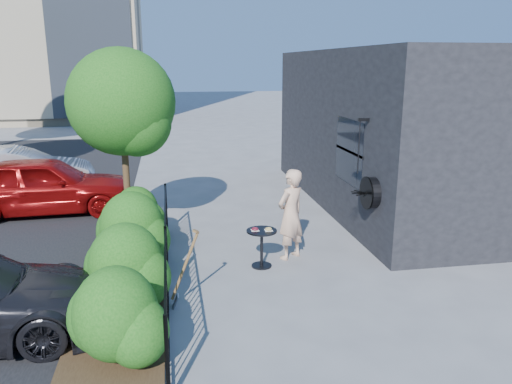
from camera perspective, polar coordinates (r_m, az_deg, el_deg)
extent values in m
plane|color=gray|center=(8.78, -0.03, -10.19)|extent=(120.00, 120.00, 0.00)
cube|color=black|center=(14.24, 19.11, 6.99)|extent=(6.00, 9.00, 4.00)
cube|color=black|center=(11.13, 10.64, 4.59)|extent=(0.04, 1.60, 1.40)
cube|color=black|center=(11.13, 10.67, 4.59)|extent=(0.05, 1.70, 0.06)
cylinder|color=black|center=(9.85, 13.04, -0.09)|extent=(0.18, 0.60, 0.60)
cylinder|color=black|center=(9.81, 12.50, -0.11)|extent=(0.03, 0.64, 0.64)
cube|color=black|center=(10.06, 12.26, 8.09)|extent=(0.25, 0.06, 0.06)
cylinder|color=black|center=(10.10, 11.67, 4.99)|extent=(0.02, 0.02, 1.05)
cylinder|color=black|center=(5.77, -10.10, -18.43)|extent=(0.05, 0.05, 1.10)
cylinder|color=black|center=(8.45, -10.19, -7.38)|extent=(0.05, 0.05, 1.10)
cylinder|color=black|center=(11.29, -10.23, -1.75)|extent=(0.05, 0.05, 1.10)
cube|color=black|center=(8.28, -10.34, -4.10)|extent=(0.03, 6.00, 0.03)
cube|color=black|center=(8.63, -10.05, -10.15)|extent=(0.03, 6.00, 0.03)
cylinder|color=black|center=(5.86, -10.10, -17.91)|extent=(0.02, 0.02, 1.04)
cylinder|color=black|center=(6.03, -10.11, -16.89)|extent=(0.02, 0.02, 1.04)
cylinder|color=black|center=(6.20, -10.12, -15.94)|extent=(0.02, 0.02, 1.04)
cylinder|color=black|center=(6.37, -10.13, -15.03)|extent=(0.02, 0.02, 1.04)
cylinder|color=black|center=(6.55, -10.13, -14.17)|extent=(0.02, 0.02, 1.04)
cylinder|color=black|center=(6.72, -10.14, -13.36)|extent=(0.02, 0.02, 1.04)
cylinder|color=black|center=(6.90, -10.15, -12.59)|extent=(0.02, 0.02, 1.04)
cylinder|color=black|center=(7.08, -10.15, -11.86)|extent=(0.02, 0.02, 1.04)
cylinder|color=black|center=(7.26, -10.16, -11.17)|extent=(0.02, 0.02, 1.04)
cylinder|color=black|center=(7.44, -10.16, -10.50)|extent=(0.02, 0.02, 1.04)
cylinder|color=black|center=(7.62, -10.17, -9.87)|extent=(0.02, 0.02, 1.04)
cylinder|color=black|center=(7.81, -10.17, -9.27)|extent=(0.02, 0.02, 1.04)
cylinder|color=black|center=(7.99, -10.18, -8.70)|extent=(0.02, 0.02, 1.04)
cylinder|color=black|center=(8.17, -10.18, -8.15)|extent=(0.02, 0.02, 1.04)
cylinder|color=black|center=(8.36, -10.18, -7.63)|extent=(0.02, 0.02, 1.04)
cylinder|color=black|center=(8.54, -10.19, -7.13)|extent=(0.02, 0.02, 1.04)
cylinder|color=black|center=(8.73, -10.19, -6.65)|extent=(0.02, 0.02, 1.04)
cylinder|color=black|center=(8.92, -10.20, -6.19)|extent=(0.02, 0.02, 1.04)
cylinder|color=black|center=(9.11, -10.20, -5.75)|extent=(0.02, 0.02, 1.04)
cylinder|color=black|center=(9.29, -10.20, -5.33)|extent=(0.02, 0.02, 1.04)
cylinder|color=black|center=(9.48, -10.20, -4.92)|extent=(0.02, 0.02, 1.04)
cylinder|color=black|center=(9.67, -10.21, -4.54)|extent=(0.02, 0.02, 1.04)
cylinder|color=black|center=(9.86, -10.21, -4.16)|extent=(0.02, 0.02, 1.04)
cylinder|color=black|center=(10.05, -10.21, -3.80)|extent=(0.02, 0.02, 1.04)
cylinder|color=black|center=(10.24, -10.22, -3.45)|extent=(0.02, 0.02, 1.04)
cylinder|color=black|center=(10.43, -10.22, -3.12)|extent=(0.02, 0.02, 1.04)
cylinder|color=black|center=(10.62, -10.22, -2.80)|extent=(0.02, 0.02, 1.04)
cylinder|color=black|center=(10.81, -10.22, -2.49)|extent=(0.02, 0.02, 1.04)
cylinder|color=black|center=(11.01, -10.23, -2.19)|extent=(0.02, 0.02, 1.04)
cylinder|color=black|center=(11.20, -10.23, -1.90)|extent=(0.02, 0.02, 1.04)
cube|color=#382616|center=(8.69, -14.73, -10.67)|extent=(1.30, 6.00, 0.08)
ellipsoid|color=#185312|center=(6.43, -15.70, -13.58)|extent=(1.10, 1.10, 1.24)
ellipsoid|color=#185312|center=(7.87, -14.63, -8.14)|extent=(1.10, 1.10, 1.24)
ellipsoid|color=#185312|center=(9.27, -13.96, -4.60)|extent=(1.10, 1.10, 1.24)
ellipsoid|color=#185312|center=(10.60, -13.50, -2.16)|extent=(1.10, 1.10, 1.24)
cylinder|color=#3F2B19|center=(10.98, -14.55, 1.04)|extent=(0.14, 0.14, 2.40)
sphere|color=#185312|center=(10.73, -15.11, 9.59)|extent=(2.20, 2.20, 2.20)
sphere|color=#185312|center=(10.54, -13.45, 7.81)|extent=(1.43, 1.43, 1.43)
cylinder|color=black|center=(9.14, 0.65, -4.47)|extent=(0.56, 0.56, 0.03)
cylinder|color=black|center=(9.26, 0.65, -6.51)|extent=(0.06, 0.06, 0.68)
cylinder|color=black|center=(9.38, 0.64, -8.41)|extent=(0.38, 0.38, 0.03)
cube|color=white|center=(9.13, -0.12, -4.38)|extent=(0.14, 0.14, 0.01)
cube|color=white|center=(9.13, 1.44, -4.39)|extent=(0.14, 0.14, 0.01)
torus|color=#4F0D13|center=(9.12, -0.12, -4.24)|extent=(0.13, 0.13, 0.04)
torus|color=#AE904A|center=(9.12, 1.44, -4.25)|extent=(0.13, 0.13, 0.04)
imported|color=#DFB090|center=(9.52, 3.98, -2.56)|extent=(0.77, 0.71, 1.76)
cylinder|color=brown|center=(7.74, -8.12, -8.34)|extent=(0.47, 0.04, 1.09)
cube|color=gray|center=(7.98, -9.19, -12.30)|extent=(0.11, 0.17, 0.23)
cylinder|color=brown|center=(7.55, -6.94, -4.47)|extent=(0.10, 0.09, 0.06)
imported|color=maroon|center=(13.49, -23.06, 0.74)|extent=(4.34, 1.91, 1.45)
imported|color=#B7B7BD|center=(15.67, -25.59, 2.09)|extent=(4.29, 1.95, 1.36)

